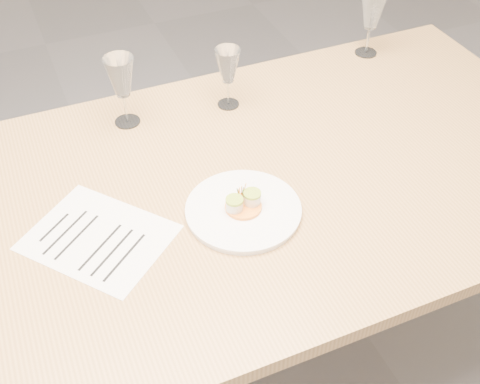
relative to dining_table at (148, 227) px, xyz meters
name	(u,v)px	position (x,y,z in m)	size (l,w,h in m)	color
ground	(170,373)	(0.00, 0.00, -0.68)	(7.00, 7.00, 0.00)	slate
dining_table	(148,227)	(0.00, 0.00, 0.00)	(2.40, 1.00, 0.75)	tan
dinner_plate	(243,209)	(0.21, -0.11, 0.08)	(0.28, 0.28, 0.07)	white
recipe_sheet	(98,238)	(-0.13, -0.05, 0.07)	(0.38, 0.39, 0.00)	white
wine_glass_1	(121,78)	(0.05, 0.35, 0.21)	(0.08, 0.08, 0.20)	white
wine_glass_2	(228,67)	(0.35, 0.32, 0.19)	(0.07, 0.07, 0.18)	white
wine_glass_3	(372,12)	(0.88, 0.42, 0.21)	(0.08, 0.08, 0.20)	white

